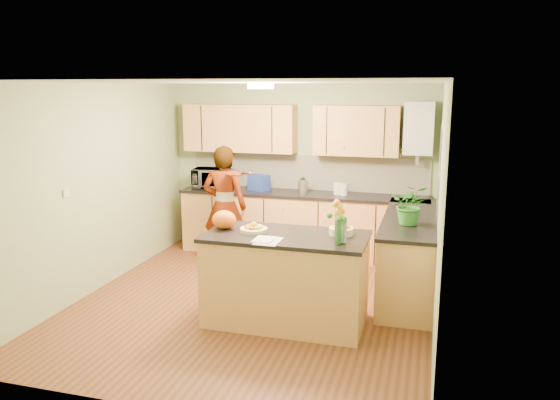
# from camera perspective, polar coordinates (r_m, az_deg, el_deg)

# --- Properties ---
(floor) EXTENTS (4.50, 4.50, 0.00)m
(floor) POSITION_cam_1_polar(r_m,az_deg,el_deg) (6.45, -2.71, -10.60)
(floor) COLOR #512E17
(floor) RESTS_ON ground
(ceiling) EXTENTS (4.00, 4.50, 0.02)m
(ceiling) POSITION_cam_1_polar(r_m,az_deg,el_deg) (5.98, -2.94, 12.18)
(ceiling) COLOR silver
(ceiling) RESTS_ON wall_back
(wall_back) EXTENTS (4.00, 0.02, 2.50)m
(wall_back) POSITION_cam_1_polar(r_m,az_deg,el_deg) (8.23, 2.19, 3.30)
(wall_back) COLOR #8EA777
(wall_back) RESTS_ON floor
(wall_front) EXTENTS (4.00, 0.02, 2.50)m
(wall_front) POSITION_cam_1_polar(r_m,az_deg,el_deg) (4.09, -12.96, -5.62)
(wall_front) COLOR #8EA777
(wall_front) RESTS_ON floor
(wall_left) EXTENTS (0.02, 4.50, 2.50)m
(wall_left) POSITION_cam_1_polar(r_m,az_deg,el_deg) (6.98, -18.57, 1.20)
(wall_left) COLOR #8EA777
(wall_left) RESTS_ON floor
(wall_right) EXTENTS (0.02, 4.50, 2.50)m
(wall_right) POSITION_cam_1_polar(r_m,az_deg,el_deg) (5.79, 16.31, -0.73)
(wall_right) COLOR #8EA777
(wall_right) RESTS_ON floor
(back_counter) EXTENTS (3.64, 0.62, 0.94)m
(back_counter) POSITION_cam_1_polar(r_m,az_deg,el_deg) (8.07, 2.33, -2.51)
(back_counter) COLOR tan
(back_counter) RESTS_ON floor
(right_counter) EXTENTS (0.62, 2.24, 0.94)m
(right_counter) POSITION_cam_1_polar(r_m,az_deg,el_deg) (6.81, 13.38, -5.52)
(right_counter) COLOR tan
(right_counter) RESTS_ON floor
(splashback) EXTENTS (3.60, 0.02, 0.52)m
(splashback) POSITION_cam_1_polar(r_m,az_deg,el_deg) (8.20, 2.84, 2.91)
(splashback) COLOR white
(splashback) RESTS_ON back_counter
(upper_cabinets) EXTENTS (3.20, 0.34, 0.70)m
(upper_cabinets) POSITION_cam_1_polar(r_m,az_deg,el_deg) (8.04, 0.70, 7.42)
(upper_cabinets) COLOR tan
(upper_cabinets) RESTS_ON wall_back
(boiler) EXTENTS (0.40, 0.30, 0.86)m
(boiler) POSITION_cam_1_polar(r_m,az_deg,el_deg) (7.77, 14.31, 7.26)
(boiler) COLOR silver
(boiler) RESTS_ON wall_back
(window_right) EXTENTS (0.01, 1.30, 1.05)m
(window_right) POSITION_cam_1_polar(r_m,az_deg,el_deg) (6.32, 16.38, 3.06)
(window_right) COLOR silver
(window_right) RESTS_ON wall_right
(light_switch) EXTENTS (0.02, 0.09, 0.09)m
(light_switch) POSITION_cam_1_polar(r_m,az_deg,el_deg) (6.49, -21.45, 0.69)
(light_switch) COLOR silver
(light_switch) RESTS_ON wall_left
(ceiling_lamp) EXTENTS (0.30, 0.30, 0.07)m
(ceiling_lamp) POSITION_cam_1_polar(r_m,az_deg,el_deg) (6.26, -2.04, 11.81)
(ceiling_lamp) COLOR #FFEABF
(ceiling_lamp) RESTS_ON ceiling
(peninsula_island) EXTENTS (1.68, 0.86, 0.96)m
(peninsula_island) POSITION_cam_1_polar(r_m,az_deg,el_deg) (5.77, 0.62, -8.21)
(peninsula_island) COLOR tan
(peninsula_island) RESTS_ON floor
(fruit_dish) EXTENTS (0.29, 0.29, 0.10)m
(fruit_dish) POSITION_cam_1_polar(r_m,az_deg,el_deg) (5.72, -2.76, -2.96)
(fruit_dish) COLOR beige
(fruit_dish) RESTS_ON peninsula_island
(orange_bowl) EXTENTS (0.25, 0.25, 0.15)m
(orange_bowl) POSITION_cam_1_polar(r_m,az_deg,el_deg) (5.64, 6.44, -3.00)
(orange_bowl) COLOR beige
(orange_bowl) RESTS_ON peninsula_island
(flower_vase) EXTENTS (0.26, 0.26, 0.49)m
(flower_vase) POSITION_cam_1_polar(r_m,az_deg,el_deg) (5.26, 6.45, -1.17)
(flower_vase) COLOR silver
(flower_vase) RESTS_ON peninsula_island
(orange_bag) EXTENTS (0.27, 0.23, 0.20)m
(orange_bag) POSITION_cam_1_polar(r_m,az_deg,el_deg) (5.86, -5.86, -2.05)
(orange_bag) COLOR orange
(orange_bag) RESTS_ON peninsula_island
(papers) EXTENTS (0.23, 0.32, 0.01)m
(papers) POSITION_cam_1_polar(r_m,az_deg,el_deg) (5.38, -1.24, -4.29)
(papers) COLOR silver
(papers) RESTS_ON peninsula_island
(violinist) EXTENTS (0.63, 0.43, 1.69)m
(violinist) POSITION_cam_1_polar(r_m,az_deg,el_deg) (7.50, -5.80, -0.73)
(violinist) COLOR tan
(violinist) RESTS_ON floor
(violin) EXTENTS (0.57, 0.49, 0.14)m
(violin) POSITION_cam_1_polar(r_m,az_deg,el_deg) (7.14, -5.03, 2.78)
(violin) COLOR #4F0E04
(violin) RESTS_ON violinist
(microwave) EXTENTS (0.57, 0.42, 0.30)m
(microwave) POSITION_cam_1_polar(r_m,az_deg,el_deg) (8.41, -7.18, 2.29)
(microwave) COLOR silver
(microwave) RESTS_ON back_counter
(blue_box) EXTENTS (0.34, 0.30, 0.23)m
(blue_box) POSITION_cam_1_polar(r_m,az_deg,el_deg) (8.15, -2.22, 1.82)
(blue_box) COLOR navy
(blue_box) RESTS_ON back_counter
(kettle) EXTENTS (0.15, 0.15, 0.27)m
(kettle) POSITION_cam_1_polar(r_m,az_deg,el_deg) (7.92, 2.40, 1.51)
(kettle) COLOR #AFAFB4
(kettle) RESTS_ON back_counter
(jar_cream) EXTENTS (0.13, 0.13, 0.17)m
(jar_cream) POSITION_cam_1_polar(r_m,az_deg,el_deg) (7.87, 6.02, 1.20)
(jar_cream) COLOR beige
(jar_cream) RESTS_ON back_counter
(jar_white) EXTENTS (0.11, 0.11, 0.17)m
(jar_white) POSITION_cam_1_polar(r_m,az_deg,el_deg) (7.82, 6.69, 1.10)
(jar_white) COLOR silver
(jar_white) RESTS_ON back_counter
(potted_plant) EXTENTS (0.42, 0.37, 0.46)m
(potted_plant) POSITION_cam_1_polar(r_m,az_deg,el_deg) (6.23, 13.50, -0.46)
(potted_plant) COLOR #2E7D29
(potted_plant) RESTS_ON right_counter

